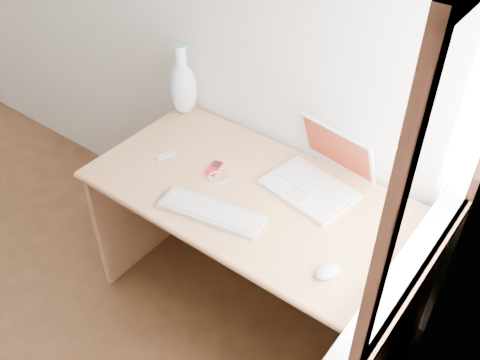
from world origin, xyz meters
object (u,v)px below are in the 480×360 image
Objects in this scene: external_keyboard at (211,212)px; vase at (182,87)px; desk at (267,220)px; laptop at (316,174)px.

vase is at bearing 128.58° from external_keyboard.
external_keyboard is at bearing -40.08° from vase.
laptop reaches higher than desk.
vase reaches higher than desk.
laptop is 0.45m from external_keyboard.
vase is (-0.64, 0.20, 0.35)m from desk.
laptop is 0.80m from vase.
vase is (-0.79, 0.09, 0.09)m from laptop.
vase is at bearing 163.05° from desk.
desk is 0.76m from vase.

